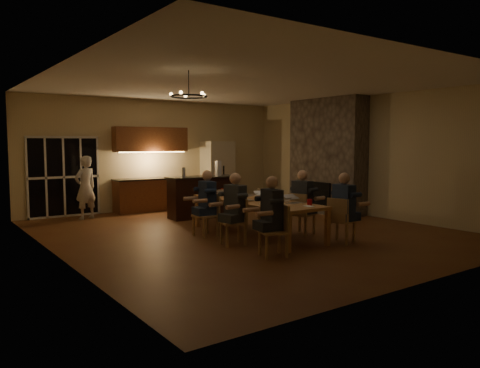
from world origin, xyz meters
name	(u,v)px	position (x,y,z in m)	size (l,w,h in m)	color
floor	(247,231)	(0.00, 0.00, 0.00)	(9.00, 9.00, 0.00)	brown
back_wall	(157,155)	(0.00, 4.52, 1.60)	(8.00, 0.04, 3.20)	#CAB88E
left_wall	(54,164)	(-4.02, 0.00, 1.60)	(0.04, 9.00, 3.20)	#CAB88E
right_wall	(368,156)	(4.02, 0.00, 1.60)	(0.04, 9.00, 3.20)	#CAB88E
ceiling	(247,83)	(0.00, 0.00, 3.22)	(8.00, 9.00, 0.04)	white
french_doors	(64,177)	(-2.70, 4.47, 1.05)	(1.86, 0.08, 2.10)	black
fireplace	(327,155)	(3.70, 1.20, 1.60)	(0.58, 2.50, 3.20)	#685D51
kitchenette	(152,169)	(-0.30, 4.20, 1.20)	(2.24, 0.68, 2.40)	brown
refrigerator	(218,173)	(1.90, 4.15, 1.00)	(0.90, 0.68, 2.00)	beige
dining_table	(256,218)	(-0.09, -0.45, 0.38)	(1.10, 3.32, 0.75)	#BB804A
bar_island	(202,197)	(0.23, 2.29, 0.54)	(1.84, 0.68, 1.08)	black
chair_left_near	(273,231)	(-0.98, -2.11, 0.45)	(0.44, 0.44, 0.89)	#A37B51
chair_left_mid	(233,222)	(-1.01, -0.95, 0.45)	(0.44, 0.44, 0.89)	#A37B51
chair_left_far	(206,215)	(-1.00, 0.09, 0.45)	(0.44, 0.44, 0.89)	#A37B51
chair_right_near	(342,220)	(0.82, -2.02, 0.45)	(0.44, 0.44, 0.89)	#A37B51
chair_right_mid	(303,214)	(0.77, -0.96, 0.45)	(0.44, 0.44, 0.89)	#A37B51
chair_right_far	(269,208)	(0.78, 0.17, 0.45)	(0.44, 0.44, 0.89)	#A37B51
person_left_near	(272,216)	(-0.93, -2.01, 0.69)	(0.60, 0.60, 1.38)	#25292F
person_right_near	(344,208)	(0.80, -2.09, 0.69)	(0.60, 0.60, 1.38)	#1D284A
person_left_mid	(235,209)	(-0.96, -0.94, 0.69)	(0.60, 0.60, 1.38)	#32383B
person_right_mid	(302,203)	(0.74, -0.98, 0.69)	(0.60, 0.60, 1.38)	#25292F
person_left_far	(207,203)	(-0.94, 0.12, 0.69)	(0.60, 0.60, 1.38)	#1D284A
standing_person	(85,187)	(-2.35, 3.79, 0.81)	(0.59, 0.39, 1.62)	silver
chandelier	(189,97)	(-1.98, -1.01, 2.75)	(0.65, 0.65, 0.03)	black
laptop_a	(278,200)	(-0.30, -1.43, 0.86)	(0.32, 0.28, 0.23)	silver
laptop_b	(294,198)	(0.20, -1.33, 0.86)	(0.32, 0.28, 0.23)	silver
laptop_c	(245,195)	(-0.34, -0.42, 0.86)	(0.32, 0.28, 0.23)	silver
laptop_d	(263,194)	(0.13, -0.42, 0.86)	(0.32, 0.28, 0.23)	silver
laptop_e	(217,191)	(-0.32, 0.72, 0.86)	(0.32, 0.28, 0.23)	silver
laptop_f	(239,190)	(0.17, 0.54, 0.86)	(0.32, 0.28, 0.23)	silver
mug_front	(268,200)	(-0.11, -0.89, 0.80)	(0.08, 0.08, 0.10)	white
mug_mid	(244,195)	(-0.01, 0.08, 0.80)	(0.07, 0.07, 0.10)	white
mug_back	(219,195)	(-0.48, 0.37, 0.80)	(0.09, 0.09, 0.10)	white
redcup_near	(310,202)	(0.25, -1.71, 0.81)	(0.10, 0.10, 0.12)	#AC0B10
redcup_mid	(228,197)	(-0.51, -0.01, 0.81)	(0.08, 0.08, 0.12)	#AC0B10
redcup_far	(222,191)	(0.00, 0.98, 0.81)	(0.08, 0.08, 0.12)	#AC0B10
can_silver	(277,201)	(-0.10, -1.16, 0.81)	(0.07, 0.07, 0.12)	#B2B2B7
can_cola	(214,192)	(-0.22, 0.99, 0.81)	(0.06, 0.06, 0.12)	#3F0F0C
can_right	(265,195)	(0.34, -0.22, 0.81)	(0.06, 0.06, 0.12)	#B2B2B7
plate_near	(284,201)	(0.28, -0.92, 0.76)	(0.25, 0.25, 0.02)	white
plate_left	(272,206)	(-0.41, -1.38, 0.76)	(0.24, 0.24, 0.02)	white
plate_far	(250,195)	(0.32, 0.30, 0.76)	(0.26, 0.26, 0.02)	white
notepad	(309,206)	(0.11, -1.83, 0.76)	(0.14, 0.20, 0.01)	white
bar_bottle	(184,172)	(-0.27, 2.37, 1.20)	(0.08, 0.08, 0.24)	#99999E
bar_blender	(218,168)	(0.73, 2.29, 1.28)	(0.13, 0.13, 0.40)	silver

